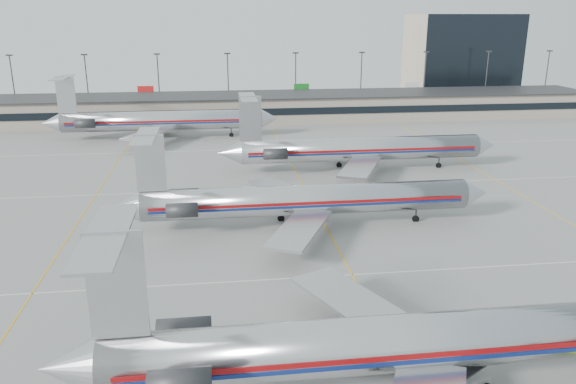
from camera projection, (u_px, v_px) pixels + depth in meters
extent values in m
plane|color=gray|center=(382.00, 328.00, 45.56)|extent=(260.00, 260.00, 0.00)
cube|color=silver|center=(352.00, 275.00, 55.02)|extent=(160.00, 0.15, 0.02)
cube|color=gray|center=(267.00, 107.00, 137.41)|extent=(160.00, 16.00, 6.00)
cube|color=black|center=(271.00, 112.00, 129.69)|extent=(160.00, 0.20, 1.60)
cube|color=#2D2D30|center=(267.00, 95.00, 136.49)|extent=(162.00, 17.00, 0.30)
cylinder|color=#38383D|center=(14.00, 86.00, 141.53)|extent=(0.30, 0.30, 15.00)
cube|color=#2D2D30|center=(9.00, 55.00, 139.27)|extent=(1.60, 0.40, 0.35)
cylinder|color=#38383D|center=(87.00, 85.00, 143.76)|extent=(0.30, 0.30, 15.00)
cube|color=#2D2D30|center=(84.00, 55.00, 141.49)|extent=(1.60, 0.40, 0.35)
cylinder|color=#38383D|center=(159.00, 84.00, 145.98)|extent=(0.30, 0.30, 15.00)
cube|color=#2D2D30|center=(157.00, 54.00, 143.72)|extent=(1.60, 0.40, 0.35)
cylinder|color=#38383D|center=(228.00, 83.00, 148.21)|extent=(0.30, 0.30, 15.00)
cube|color=#2D2D30|center=(227.00, 53.00, 145.94)|extent=(1.60, 0.40, 0.35)
cylinder|color=#38383D|center=(296.00, 82.00, 150.43)|extent=(0.30, 0.30, 15.00)
cube|color=#2D2D30|center=(296.00, 53.00, 148.17)|extent=(1.60, 0.40, 0.35)
cylinder|color=#38383D|center=(361.00, 81.00, 152.66)|extent=(0.30, 0.30, 15.00)
cube|color=#2D2D30|center=(362.00, 52.00, 150.39)|extent=(1.60, 0.40, 0.35)
cylinder|color=#38383D|center=(424.00, 80.00, 154.88)|extent=(0.30, 0.30, 15.00)
cube|color=#2D2D30|center=(426.00, 52.00, 152.61)|extent=(1.60, 0.40, 0.35)
cylinder|color=#38383D|center=(486.00, 79.00, 157.11)|extent=(0.30, 0.30, 15.00)
cube|color=#2D2D30|center=(489.00, 51.00, 154.84)|extent=(1.60, 0.40, 0.35)
cylinder|color=#38383D|center=(546.00, 78.00, 159.33)|extent=(0.30, 0.30, 15.00)
cube|color=#2D2D30|center=(550.00, 51.00, 157.06)|extent=(1.60, 0.40, 0.35)
cube|color=tan|center=(460.00, 57.00, 170.63)|extent=(30.00, 20.00, 25.00)
cylinder|color=silver|center=(416.00, 342.00, 37.25)|extent=(40.78, 3.77, 3.77)
cone|color=#B8B8BD|center=(68.00, 367.00, 34.50)|extent=(3.67, 3.77, 3.77)
cube|color=maroon|center=(426.00, 356.00, 35.41)|extent=(38.74, 0.05, 0.36)
cube|color=navy|center=(426.00, 361.00, 35.53)|extent=(38.74, 0.05, 0.29)
cube|color=#B8B8BD|center=(359.00, 305.00, 44.05)|extent=(9.48, 13.82, 0.33)
cube|color=#B8B8BD|center=(117.00, 286.00, 33.32)|extent=(3.47, 0.25, 6.93)
cube|color=#B8B8BD|center=(106.00, 235.00, 32.31)|extent=(2.45, 10.70, 0.18)
cylinder|color=#2D2D30|center=(184.00, 330.00, 38.02)|extent=(3.67, 1.73, 1.73)
cylinder|color=#2D2D30|center=(180.00, 383.00, 32.52)|extent=(3.67, 1.73, 1.73)
cylinder|color=#2D2D30|center=(360.00, 359.00, 40.00)|extent=(0.20, 0.20, 1.68)
cylinder|color=silver|center=(307.00, 200.00, 66.69)|extent=(38.80, 3.59, 3.59)
cone|color=silver|center=(475.00, 193.00, 69.28)|extent=(3.10, 3.59, 3.59)
cone|color=#B8B8BD|center=(125.00, 207.00, 64.07)|extent=(3.49, 3.59, 3.59)
cube|color=maroon|center=(310.00, 203.00, 64.93)|extent=(36.86, 0.05, 0.34)
cube|color=navy|center=(310.00, 207.00, 65.05)|extent=(36.86, 0.05, 0.27)
cube|color=#B8B8BD|center=(284.00, 191.00, 73.16)|extent=(9.02, 13.15, 0.31)
cube|color=#B8B8BD|center=(300.00, 229.00, 60.31)|extent=(9.02, 13.15, 0.31)
cube|color=#B8B8BD|center=(150.00, 163.00, 62.95)|extent=(3.30, 0.24, 6.60)
cube|color=#B8B8BD|center=(146.00, 136.00, 61.99)|extent=(2.33, 10.19, 0.17)
cylinder|color=#2D2D30|center=(184.00, 195.00, 67.42)|extent=(3.49, 1.65, 1.65)
cylinder|color=#2D2D30|center=(182.00, 210.00, 62.18)|extent=(3.49, 1.65, 1.65)
cylinder|color=#2D2D30|center=(416.00, 215.00, 69.14)|extent=(0.19, 0.19, 1.60)
cylinder|color=#2D2D30|center=(286.00, 228.00, 64.90)|extent=(0.19, 0.19, 1.60)
cylinder|color=#2D2D30|center=(281.00, 215.00, 69.30)|extent=(0.19, 0.19, 1.60)
cylinder|color=black|center=(416.00, 219.00, 69.28)|extent=(0.87, 0.29, 0.87)
cylinder|color=silver|center=(361.00, 149.00, 91.46)|extent=(39.19, 3.82, 3.82)
cone|color=silver|center=(485.00, 145.00, 94.08)|extent=(3.30, 3.82, 3.82)
cone|color=#B8B8BD|center=(230.00, 153.00, 88.81)|extent=(3.71, 3.82, 3.82)
cube|color=maroon|center=(365.00, 151.00, 89.60)|extent=(37.23, 0.05, 0.36)
cube|color=navy|center=(364.00, 153.00, 89.72)|extent=(37.23, 0.05, 0.29)
cube|color=#B8B8BD|center=(339.00, 146.00, 98.34)|extent=(9.59, 13.98, 0.33)
cube|color=#B8B8BD|center=(360.00, 167.00, 84.68)|extent=(9.59, 13.98, 0.33)
cube|color=#B8B8BD|center=(250.00, 118.00, 87.61)|extent=(3.51, 0.26, 7.01)
cube|color=#B8B8BD|center=(248.00, 97.00, 86.59)|extent=(2.48, 10.83, 0.19)
cylinder|color=#2D2D30|center=(272.00, 146.00, 92.36)|extent=(3.71, 1.75, 1.75)
cylinder|color=#2D2D30|center=(275.00, 154.00, 86.80)|extent=(3.71, 1.75, 1.75)
cylinder|color=#2D2D30|center=(439.00, 163.00, 93.94)|extent=(0.21, 0.21, 1.70)
cylinder|color=#2D2D30|center=(346.00, 170.00, 89.56)|extent=(0.21, 0.21, 1.70)
cylinder|color=#2D2D30|center=(339.00, 162.00, 94.24)|extent=(0.21, 0.21, 1.70)
cylinder|color=black|center=(439.00, 165.00, 94.09)|extent=(0.93, 0.31, 0.93)
cylinder|color=silver|center=(163.00, 121.00, 115.62)|extent=(40.58, 3.95, 3.95)
cone|color=silver|center=(269.00, 118.00, 118.34)|extent=(3.42, 3.95, 3.95)
cone|color=#B8B8BD|center=(51.00, 123.00, 112.87)|extent=(3.84, 3.95, 3.95)
cube|color=maroon|center=(162.00, 122.00, 113.69)|extent=(38.55, 0.05, 0.37)
cube|color=navy|center=(163.00, 124.00, 113.82)|extent=(38.55, 0.05, 0.30)
cube|color=#B8B8BD|center=(157.00, 120.00, 122.75)|extent=(9.93, 14.48, 0.34)
cube|color=#B8B8BD|center=(149.00, 133.00, 108.60)|extent=(9.93, 14.48, 0.34)
cube|color=#B8B8BD|center=(66.00, 95.00, 111.64)|extent=(3.63, 0.27, 7.26)
cube|color=#B8B8BD|center=(62.00, 78.00, 110.58)|extent=(2.56, 11.21, 0.19)
cylinder|color=#2D2D30|center=(91.00, 118.00, 116.56)|extent=(3.84, 1.82, 1.82)
cylinder|color=#2D2D30|center=(85.00, 124.00, 110.80)|extent=(3.84, 1.82, 1.82)
cylinder|color=#2D2D30|center=(231.00, 133.00, 118.19)|extent=(0.21, 0.21, 1.76)
cylinder|color=#2D2D30|center=(147.00, 137.00, 113.65)|extent=(0.21, 0.21, 1.76)
cylinder|color=#2D2D30|center=(150.00, 132.00, 118.50)|extent=(0.21, 0.21, 1.76)
cylinder|color=black|center=(231.00, 135.00, 118.34)|extent=(0.96, 0.32, 0.96)
cube|color=#A3A3A3|center=(466.00, 381.00, 38.29)|extent=(3.66, 2.21, 0.48)
cube|color=#2D2D30|center=(476.00, 366.00, 38.03)|extent=(3.59, 1.86, 1.23)
cylinder|color=black|center=(480.00, 377.00, 39.00)|extent=(0.48, 0.15, 0.48)
cylinder|color=black|center=(446.00, 380.00, 38.69)|extent=(0.48, 0.15, 0.48)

